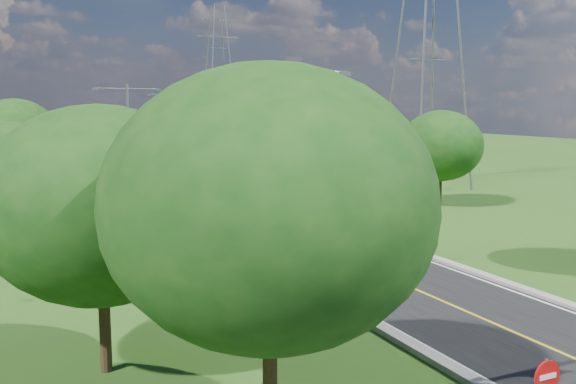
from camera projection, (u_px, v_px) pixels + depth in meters
name	position (u px, v px, depth m)	size (l,w,h in m)	color
ground	(158.00, 178.00, 72.64)	(260.00, 260.00, 0.00)	#284A14
road	(146.00, 172.00, 78.03)	(8.00, 150.00, 0.06)	black
curb_left	(111.00, 173.00, 76.26)	(0.50, 150.00, 0.22)	gray
curb_right	(180.00, 170.00, 79.79)	(0.50, 150.00, 0.22)	gray
speed_limit_sign	(279.00, 183.00, 54.78)	(0.55, 0.09, 2.40)	slate
overpass	(74.00, 130.00, 144.27)	(30.00, 3.00, 3.20)	gray
streetlight_near_left	(286.00, 162.00, 26.16)	(5.90, 0.25, 10.00)	slate
streetlight_mid_left	(128.00, 131.00, 55.85)	(5.90, 0.25, 10.00)	slate
streetlight_far_right	(169.00, 121.00, 90.51)	(5.90, 0.25, 10.00)	slate
power_tower_near	(429.00, 44.00, 61.88)	(9.00, 6.40, 28.00)	slate
power_tower_far	(219.00, 76.00, 131.00)	(9.00, 6.40, 28.00)	slate
tree_la	(100.00, 205.00, 19.34)	(7.14, 7.14, 8.30)	black
tree_lb	(10.00, 168.00, 36.58)	(6.30, 6.30, 7.33)	black
tree_lc	(15.00, 135.00, 56.66)	(7.56, 7.56, 8.79)	black
tree_le	(8.00, 130.00, 100.21)	(5.88, 5.88, 6.84)	black
tree_lf	(269.00, 207.00, 15.10)	(7.98, 7.98, 9.28)	black
tree_rb	(441.00, 146.00, 51.62)	(6.72, 6.72, 7.82)	black
tree_rc	(308.00, 140.00, 71.08)	(5.88, 5.88, 6.84)	black
tree_rd	(247.00, 125.00, 93.37)	(7.14, 7.14, 8.30)	black
tree_re	(185.00, 128.00, 114.09)	(5.46, 5.46, 6.35)	black
tree_rf	(175.00, 122.00, 133.45)	(6.30, 6.30, 7.33)	black
bus_outbound	(217.00, 175.00, 61.70)	(2.42, 10.36, 2.89)	silver
bus_inbound	(180.00, 176.00, 60.81)	(2.37, 10.12, 2.82)	silver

